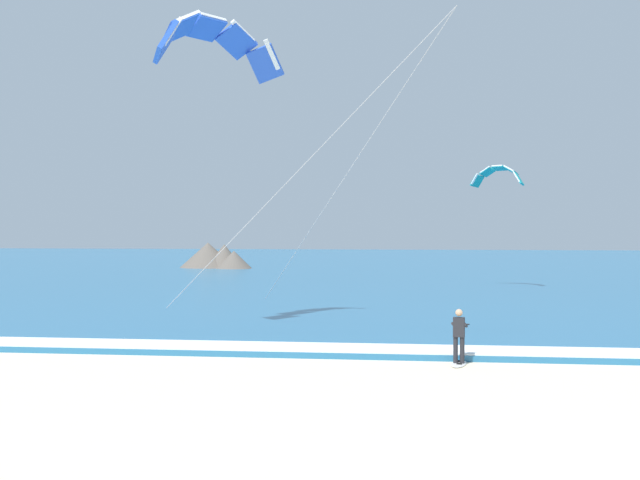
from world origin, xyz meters
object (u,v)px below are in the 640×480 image
Objects in this scene: kitesurfer at (459,334)px; kite_distant at (498,174)px; kite_primary at (214,41)px; surfboard at (459,364)px.

kitesurfer is 29.48m from kite_distant.
kitesurfer is 0.15× the size of kite_primary.
kite_primary is at bearing 146.02° from surfboard.
surfboard is 0.13× the size of kite_primary.
surfboard is 16.01m from kite_primary.
kitesurfer is at bearing -33.90° from kite_primary.
kite_primary is 3.39× the size of kite_distant.
kite_primary is (-9.24, 6.23, 11.50)m from surfboard.
kitesurfer is 15.36m from kite_primary.
kite_primary reaches higher than surfboard.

